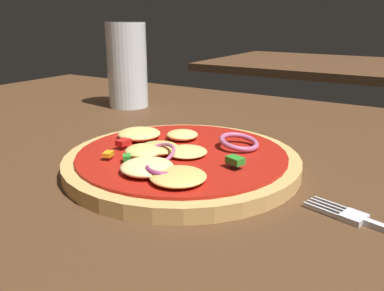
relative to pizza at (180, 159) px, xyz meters
name	(u,v)px	position (x,y,z in m)	size (l,w,h in m)	color
dining_table	(218,184)	(0.04, 0.01, -0.02)	(1.39, 0.85, 0.03)	#4C301C
pizza	(180,159)	(0.00, 0.00, 0.00)	(0.25, 0.25, 0.03)	tan
beer_glass	(127,70)	(-0.25, 0.21, 0.05)	(0.07, 0.07, 0.15)	silver
background_table	(311,65)	(-0.18, 1.12, -0.02)	(0.67, 0.57, 0.03)	#4C301C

